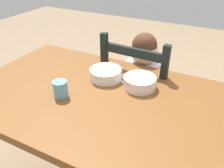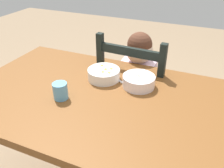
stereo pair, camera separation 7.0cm
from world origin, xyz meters
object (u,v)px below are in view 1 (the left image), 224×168
child_figure (140,81)px  dining_chair (139,102)px  dining_table (107,115)px  drinking_cup (61,89)px  spoon (117,78)px  bowl_of_peas (140,82)px  bowl_of_carrots (106,74)px

child_figure → dining_chair: bearing=131.5°
dining_table → drinking_cup: size_ratio=17.73×
drinking_cup → spoon: bearing=59.4°
child_figure → spoon: (-0.04, -0.27, 0.15)m
dining_table → bowl_of_peas: 0.24m
spoon → drinking_cup: 0.32m
dining_chair → bowl_of_peas: size_ratio=5.76×
bowl_of_peas → spoon: bowl_of_peas is taller
spoon → bowl_of_peas: bearing=-10.7°
child_figure → spoon: size_ratio=7.09×
dining_table → dining_chair: dining_chair is taller
dining_table → child_figure: size_ratio=1.53×
child_figure → drinking_cup: (-0.21, -0.54, 0.19)m
bowl_of_peas → drinking_cup: drinking_cup is taller
bowl_of_carrots → drinking_cup: bearing=-113.7°
spoon → child_figure: bearing=80.6°
bowl_of_peas → dining_table: bearing=-123.6°
dining_table → dining_chair: (0.00, 0.45, -0.21)m
bowl_of_carrots → child_figure: bearing=71.5°
bowl_of_peas → spoon: (-0.14, 0.03, -0.03)m
dining_chair → drinking_cup: (-0.20, -0.55, 0.36)m
child_figure → bowl_of_carrots: child_figure is taller
bowl_of_peas → spoon: size_ratio=1.25×
bowl_of_carrots → drinking_cup: (-0.11, -0.25, 0.01)m
bowl_of_peas → bowl_of_carrots: bearing=180.0°
bowl_of_carrots → dining_chair: bearing=72.1°
bowl_of_carrots → drinking_cup: 0.27m
bowl_of_peas → drinking_cup: bearing=-140.8°
dining_chair → bowl_of_carrots: 0.46m
dining_table → spoon: spoon is taller
bowl_of_peas → spoon: 0.15m
dining_chair → bowl_of_peas: 0.47m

